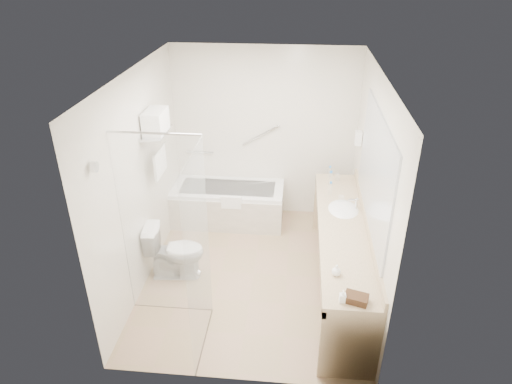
# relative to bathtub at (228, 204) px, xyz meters

# --- Properties ---
(floor) EXTENTS (3.20, 3.20, 0.00)m
(floor) POSITION_rel_bathtub_xyz_m (0.50, -1.24, -0.28)
(floor) COLOR tan
(floor) RESTS_ON ground
(ceiling) EXTENTS (2.60, 3.20, 0.10)m
(ceiling) POSITION_rel_bathtub_xyz_m (0.50, -1.24, 2.22)
(ceiling) COLOR silver
(ceiling) RESTS_ON wall_back
(wall_back) EXTENTS (2.60, 0.10, 2.50)m
(wall_back) POSITION_rel_bathtub_xyz_m (0.50, 0.36, 0.97)
(wall_back) COLOR beige
(wall_back) RESTS_ON ground
(wall_front) EXTENTS (2.60, 0.10, 2.50)m
(wall_front) POSITION_rel_bathtub_xyz_m (0.50, -2.84, 0.97)
(wall_front) COLOR beige
(wall_front) RESTS_ON ground
(wall_left) EXTENTS (0.10, 3.20, 2.50)m
(wall_left) POSITION_rel_bathtub_xyz_m (-0.80, -1.24, 0.97)
(wall_left) COLOR beige
(wall_left) RESTS_ON ground
(wall_right) EXTENTS (0.10, 3.20, 2.50)m
(wall_right) POSITION_rel_bathtub_xyz_m (1.80, -1.24, 0.97)
(wall_right) COLOR beige
(wall_right) RESTS_ON ground
(bathtub) EXTENTS (1.60, 0.73, 0.59)m
(bathtub) POSITION_rel_bathtub_xyz_m (0.00, 0.00, 0.00)
(bathtub) COLOR white
(bathtub) RESTS_ON floor
(grab_bar_short) EXTENTS (0.40, 0.03, 0.03)m
(grab_bar_short) POSITION_rel_bathtub_xyz_m (-0.45, 0.32, 0.67)
(grab_bar_short) COLOR silver
(grab_bar_short) RESTS_ON wall_back
(grab_bar_long) EXTENTS (0.53, 0.03, 0.33)m
(grab_bar_long) POSITION_rel_bathtub_xyz_m (0.45, 0.32, 0.97)
(grab_bar_long) COLOR silver
(grab_bar_long) RESTS_ON wall_back
(shower_enclosure) EXTENTS (0.96, 0.91, 2.11)m
(shower_enclosure) POSITION_rel_bathtub_xyz_m (-0.13, -2.16, 0.79)
(shower_enclosure) COLOR silver
(shower_enclosure) RESTS_ON floor
(towel_shelf) EXTENTS (0.24, 0.55, 0.81)m
(towel_shelf) POSITION_rel_bathtub_xyz_m (-0.67, -0.89, 1.48)
(towel_shelf) COLOR silver
(towel_shelf) RESTS_ON wall_left
(vanity_counter) EXTENTS (0.55, 2.70, 0.95)m
(vanity_counter) POSITION_rel_bathtub_xyz_m (1.52, -1.39, 0.36)
(vanity_counter) COLOR #CCB188
(vanity_counter) RESTS_ON floor
(sink) EXTENTS (0.40, 0.52, 0.14)m
(sink) POSITION_rel_bathtub_xyz_m (1.55, -0.99, 0.54)
(sink) COLOR white
(sink) RESTS_ON vanity_counter
(faucet) EXTENTS (0.03, 0.03, 0.14)m
(faucet) POSITION_rel_bathtub_xyz_m (1.70, -0.99, 0.65)
(faucet) COLOR silver
(faucet) RESTS_ON vanity_counter
(mirror) EXTENTS (0.02, 2.00, 1.20)m
(mirror) POSITION_rel_bathtub_xyz_m (1.79, -1.39, 1.27)
(mirror) COLOR #ADB3B9
(mirror) RESTS_ON wall_right
(hairdryer_unit) EXTENTS (0.08, 0.10, 0.18)m
(hairdryer_unit) POSITION_rel_bathtub_xyz_m (1.75, -0.19, 1.17)
(hairdryer_unit) COLOR white
(hairdryer_unit) RESTS_ON wall_right
(toilet) EXTENTS (0.74, 0.45, 0.69)m
(toilet) POSITION_rel_bathtub_xyz_m (-0.45, -1.34, 0.07)
(toilet) COLOR white
(toilet) RESTS_ON floor
(amenity_basket) EXTENTS (0.23, 0.19, 0.07)m
(amenity_basket) POSITION_rel_bathtub_xyz_m (1.55, -2.62, 0.61)
(amenity_basket) COLOR #3F2A16
(amenity_basket) RESTS_ON vanity_counter
(soap_bottle_a) EXTENTS (0.06, 0.13, 0.06)m
(soap_bottle_a) POSITION_rel_bathtub_xyz_m (1.42, -2.63, 0.60)
(soap_bottle_a) COLOR white
(soap_bottle_a) RESTS_ON vanity_counter
(soap_bottle_b) EXTENTS (0.12, 0.14, 0.09)m
(soap_bottle_b) POSITION_rel_bathtub_xyz_m (1.39, -2.26, 0.62)
(soap_bottle_b) COLOR white
(soap_bottle_b) RESTS_ON vanity_counter
(water_bottle_left) EXTENTS (0.05, 0.05, 0.17)m
(water_bottle_left) POSITION_rel_bathtub_xyz_m (1.41, -0.62, 0.65)
(water_bottle_left) COLOR silver
(water_bottle_left) RESTS_ON vanity_counter
(water_bottle_mid) EXTENTS (0.06, 0.06, 0.20)m
(water_bottle_mid) POSITION_rel_bathtub_xyz_m (1.43, -0.36, 0.67)
(water_bottle_mid) COLOR silver
(water_bottle_mid) RESTS_ON vanity_counter
(water_bottle_right) EXTENTS (0.05, 0.05, 0.17)m
(water_bottle_right) POSITION_rel_bathtub_xyz_m (1.43, -0.14, 0.65)
(water_bottle_right) COLOR silver
(water_bottle_right) RESTS_ON vanity_counter
(drinking_glass_near) EXTENTS (0.09, 0.09, 0.09)m
(drinking_glass_near) POSITION_rel_bathtub_xyz_m (1.53, -0.84, 0.62)
(drinking_glass_near) COLOR silver
(drinking_glass_near) RESTS_ON vanity_counter
(drinking_glass_far) EXTENTS (0.09, 0.09, 0.09)m
(drinking_glass_far) POSITION_rel_bathtub_xyz_m (1.53, -0.22, 0.62)
(drinking_glass_far) COLOR silver
(drinking_glass_far) RESTS_ON vanity_counter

